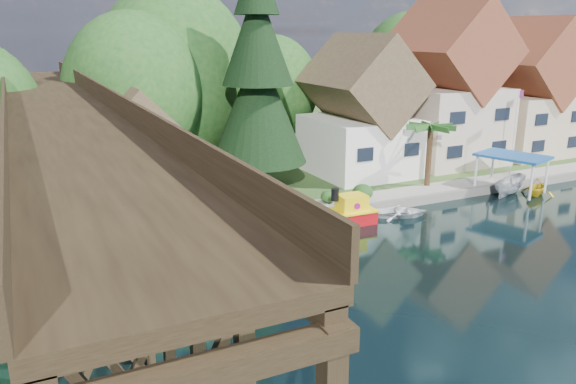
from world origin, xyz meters
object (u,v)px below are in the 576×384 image
house_center (446,94)px  tugboat (349,212)px  shed (136,157)px  boat_yellow (537,185)px  house_right (525,97)px  house_left (360,116)px  conifer (258,76)px  trestle_bridge (64,174)px  boat_canopy (510,178)px  boat_white_a (401,211)px  flagpole (516,123)px  palm_tree (431,129)px

house_center → tugboat: 19.29m
shed → boat_yellow: 28.60m
house_right → house_center: bearing=176.8°
house_left → conifer: 9.95m
trestle_bridge → tugboat: 17.06m
tugboat → boat_canopy: bearing=1.4°
boat_white_a → trestle_bridge: bearing=116.0°
trestle_bridge → conifer: 17.15m
boat_yellow → house_center: bearing=-24.2°
house_center → shed: bearing=-175.8°
house_right → conifer: 27.43m
trestle_bridge → boat_yellow: bearing=1.8°
house_left → shed: (-18.00, -1.50, -1.31)m
tugboat → boat_canopy: (14.04, 0.34, 0.56)m
tugboat → boat_canopy: size_ratio=0.63×
house_center → tugboat: (-15.65, -9.74, -5.68)m
trestle_bridge → flagpole: 34.30m
palm_tree → flagpole: bearing=0.4°
boat_yellow → conifer: bearing=39.4°
house_center → conifer: conifer is taller
tugboat → boat_canopy: 14.06m
house_right → palm_tree: bearing=-159.8°
tugboat → shed: bearing=145.7°
tugboat → house_center: bearing=31.9°
trestle_bridge → house_center: house_center is taller
house_right → tugboat: house_right is taller
house_center → palm_tree: (-6.68, -6.27, -1.62)m
shed → conifer: 9.97m
house_left → boat_yellow: bearing=-47.0°
house_right → tugboat: (-24.65, -9.24, -5.04)m
tugboat → conifer: bearing=107.8°
house_right → shed: 36.08m
palm_tree → house_center: bearing=43.2°
tugboat → boat_yellow: tugboat is taller
boat_white_a → boat_yellow: (12.00, -0.38, 0.38)m
conifer → palm_tree: bearing=-22.0°
house_center → boat_yellow: size_ratio=4.96×
conifer → boat_yellow: bearing=-25.4°
house_left → house_right: size_ratio=0.88×
flagpole → boat_white_a: 14.86m
shed → tugboat: bearing=-34.3°
house_left → conifer: conifer is taller
house_left → flagpole: bearing=-27.6°
boat_white_a → shed: bearing=84.5°
shed → flagpole: bearing=-8.3°
house_center → shed: size_ratio=1.77×
house_right → boat_yellow: (-8.82, -9.84, -5.04)m
house_left → boat_canopy: 12.19m
conifer → trestle_bridge: bearing=-144.7°
flagpole → tugboat: 18.34m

